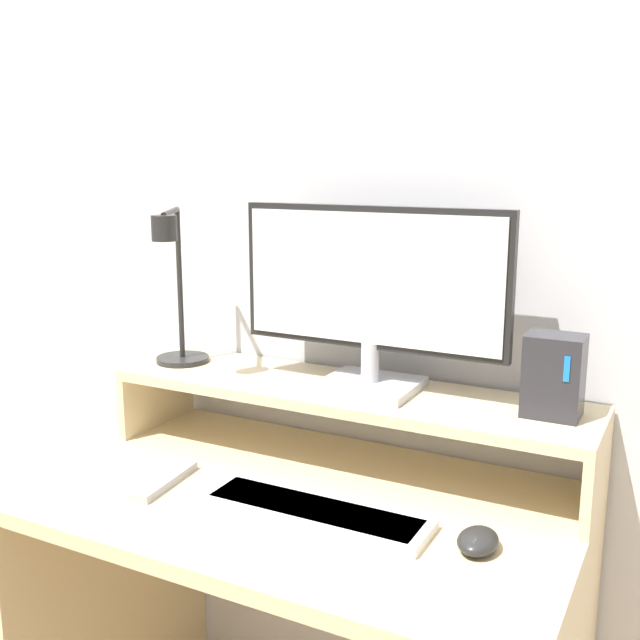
% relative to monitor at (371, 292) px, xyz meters
% --- Properties ---
extents(wall_back, '(6.00, 0.05, 2.50)m').
position_rel_monitor_xyz_m(wall_back, '(-0.05, 0.15, 0.16)').
color(wall_back, silver).
rests_on(wall_back, ground_plane).
extents(desk, '(1.00, 0.62, 0.73)m').
position_rel_monitor_xyz_m(desk, '(-0.05, -0.19, -0.59)').
color(desk, beige).
rests_on(desk, ground_plane).
extents(monitor_shelf, '(1.00, 0.25, 0.16)m').
position_rel_monitor_xyz_m(monitor_shelf, '(-0.05, -0.01, -0.22)').
color(monitor_shelf, beige).
rests_on(monitor_shelf, desk).
extents(monitor, '(0.55, 0.17, 0.37)m').
position_rel_monitor_xyz_m(monitor, '(0.00, 0.00, 0.00)').
color(monitor, '#BCBCC1').
rests_on(monitor, monitor_shelf).
extents(desk_lamp, '(0.18, 0.25, 0.35)m').
position_rel_monitor_xyz_m(desk_lamp, '(-0.43, -0.06, -0.04)').
color(desk_lamp, black).
rests_on(desk_lamp, monitor_shelf).
extents(router_dock, '(0.10, 0.08, 0.15)m').
position_rel_monitor_xyz_m(router_dock, '(0.35, 0.01, -0.12)').
color(router_dock, '#28282D').
rests_on(router_dock, monitor_shelf).
extents(keyboard, '(0.42, 0.11, 0.02)m').
position_rel_monitor_xyz_m(keyboard, '(0.01, -0.26, -0.35)').
color(keyboard, white).
rests_on(keyboard, desk).
extents(mouse, '(0.06, 0.09, 0.03)m').
position_rel_monitor_xyz_m(mouse, '(0.30, -0.24, -0.34)').
color(mouse, black).
rests_on(mouse, desk).
extents(remote_control, '(0.06, 0.18, 0.02)m').
position_rel_monitor_xyz_m(remote_control, '(-0.31, -0.27, -0.35)').
color(remote_control, '#99999E').
rests_on(remote_control, desk).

